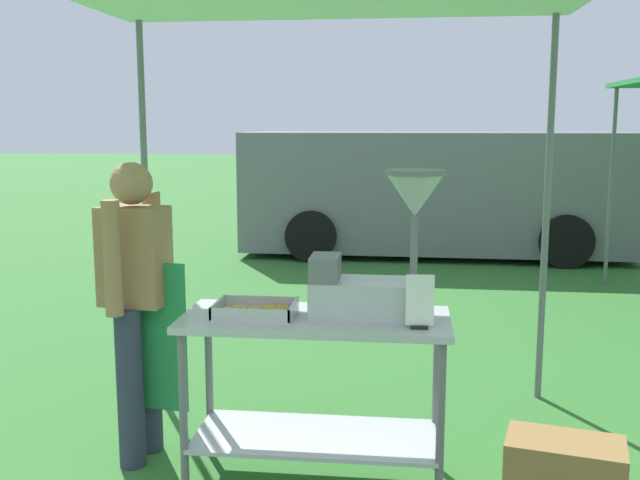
{
  "coord_description": "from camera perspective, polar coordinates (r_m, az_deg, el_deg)",
  "views": [
    {
      "loc": [
        0.48,
        -2.19,
        1.8
      ],
      "look_at": [
        0.05,
        1.47,
        1.22
      ],
      "focal_mm": 41.03,
      "sensor_mm": 36.0,
      "label": 1
    }
  ],
  "objects": [
    {
      "name": "ground_plane",
      "position": [
        8.4,
        3.27,
        -3.37
      ],
      "size": [
        70.0,
        70.0,
        0.0
      ],
      "primitive_type": "plane",
      "color": "#33702D"
    },
    {
      "name": "donut_cart",
      "position": [
        3.68,
        -0.37,
        -9.59
      ],
      "size": [
        1.32,
        0.57,
        0.87
      ],
      "color": "#B7B7BC",
      "rests_on": "ground"
    },
    {
      "name": "donut_tray",
      "position": [
        3.62,
        -5.07,
        -5.62
      ],
      "size": [
        0.39,
        0.28,
        0.07
      ],
      "color": "#B7B7BC",
      "rests_on": "donut_cart"
    },
    {
      "name": "donut_fryer",
      "position": [
        3.55,
        4.76,
        -1.59
      ],
      "size": [
        0.64,
        0.29,
        0.72
      ],
      "color": "#B7B7BC",
      "rests_on": "donut_cart"
    },
    {
      "name": "menu_sign",
      "position": [
        3.41,
        7.79,
        -5.09
      ],
      "size": [
        0.13,
        0.05,
        0.25
      ],
      "color": "black",
      "rests_on": "donut_cart"
    },
    {
      "name": "vendor",
      "position": [
        3.99,
        -14.08,
        -4.28
      ],
      "size": [
        0.46,
        0.54,
        1.61
      ],
      "color": "#2D3347",
      "rests_on": "ground"
    },
    {
      "name": "supply_crate",
      "position": [
        3.92,
        18.52,
        -16.52
      ],
      "size": [
        0.62,
        0.45,
        0.29
      ],
      "color": "olive",
      "rests_on": "ground"
    },
    {
      "name": "van_grey",
      "position": [
        10.42,
        9.04,
        3.84
      ],
      "size": [
        5.27,
        2.16,
        1.69
      ],
      "color": "slate",
      "rests_on": "ground"
    }
  ]
}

